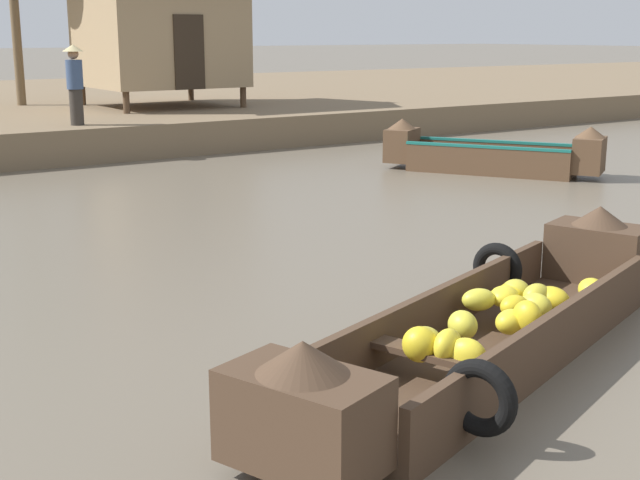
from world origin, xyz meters
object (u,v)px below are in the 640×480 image
Objects in this scene: banana_boat at (491,325)px; stilt_house_mid_right at (159,29)px; fishing_skiff_distant at (491,154)px; vendor_person at (75,81)px.

banana_boat is 1.30× the size of stilt_house_mid_right.
banana_boat is 10.08m from fishing_skiff_distant.
banana_boat is 17.62m from stilt_house_mid_right.
banana_boat is 1.41× the size of fishing_skiff_distant.
fishing_skiff_distant is 0.92× the size of stilt_house_mid_right.
stilt_house_mid_right is (4.65, 16.82, 2.42)m from banana_boat.
fishing_skiff_distant is 10.27m from stilt_house_mid_right.
vendor_person is (-3.49, -3.50, -1.06)m from stilt_house_mid_right.
banana_boat is 13.44m from vendor_person.
stilt_house_mid_right is at bearing 45.10° from vendor_person.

